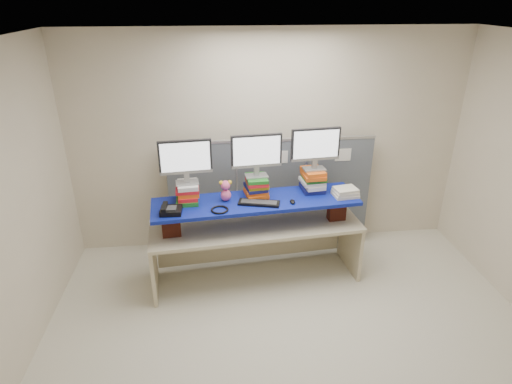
{
  "coord_description": "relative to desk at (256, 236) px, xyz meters",
  "views": [
    {
      "loc": [
        -0.72,
        -3.14,
        3.12
      ],
      "look_at": [
        -0.26,
        1.1,
        1.14
      ],
      "focal_mm": 30.0,
      "sensor_mm": 36.0,
      "label": 1
    }
  ],
  "objects": [
    {
      "name": "book_stack_left",
      "position": [
        -0.75,
        0.05,
        0.57
      ],
      "size": [
        0.26,
        0.31,
        0.22
      ],
      "color": "#1D701F",
      "rests_on": "blue_board"
    },
    {
      "name": "keyboard",
      "position": [
        0.02,
        -0.1,
        0.47
      ],
      "size": [
        0.47,
        0.26,
        0.03
      ],
      "rotation": [
        0.0,
        0.0,
        -0.25
      ],
      "color": "black",
      "rests_on": "blue_board"
    },
    {
      "name": "monitor_left",
      "position": [
        -0.74,
        0.05,
        0.96
      ],
      "size": [
        0.56,
        0.18,
        0.49
      ],
      "rotation": [
        0.0,
        0.0,
        0.09
      ],
      "color": "#95959A",
      "rests_on": "book_stack_left"
    },
    {
      "name": "cubicle_partition",
      "position": [
        0.26,
        0.68,
        0.19
      ],
      "size": [
        2.6,
        0.06,
        1.53
      ],
      "color": "#4B5159",
      "rests_on": "ground"
    },
    {
      "name": "brick_pier_left",
      "position": [
        -0.94,
        -0.14,
        0.28
      ],
      "size": [
        0.21,
        0.13,
        0.27
      ],
      "primitive_type": "cube",
      "rotation": [
        0.0,
        0.0,
        0.09
      ],
      "color": "maroon",
      "rests_on": "desk"
    },
    {
      "name": "blue_board",
      "position": [
        0.0,
        0.0,
        0.44
      ],
      "size": [
        2.33,
        0.78,
        0.04
      ],
      "primitive_type": "cube",
      "rotation": [
        0.0,
        0.0,
        0.09
      ],
      "color": "#0A1286",
      "rests_on": "brick_pier_left"
    },
    {
      "name": "room",
      "position": [
        0.26,
        -1.1,
        0.82
      ],
      "size": [
        5.0,
        4.0,
        2.8
      ],
      "color": "beige",
      "rests_on": "ground"
    },
    {
      "name": "binder_stack",
      "position": [
        1.02,
        0.0,
        0.51
      ],
      "size": [
        0.3,
        0.25,
        0.1
      ],
      "rotation": [
        0.0,
        0.0,
        0.14
      ],
      "color": "beige",
      "rests_on": "blue_board"
    },
    {
      "name": "book_stack_right",
      "position": [
        0.68,
        0.19,
        0.59
      ],
      "size": [
        0.29,
        0.32,
        0.26
      ],
      "color": "#12154F",
      "rests_on": "blue_board"
    },
    {
      "name": "book_stack_center",
      "position": [
        0.02,
        0.13,
        0.58
      ],
      "size": [
        0.28,
        0.33,
        0.23
      ],
      "color": "#DD5814",
      "rests_on": "blue_board"
    },
    {
      "name": "desk_phone",
      "position": [
        -0.92,
        -0.21,
        0.49
      ],
      "size": [
        0.23,
        0.21,
        0.09
      ],
      "rotation": [
        0.0,
        0.0,
        -0.04
      ],
      "color": "black",
      "rests_on": "blue_board"
    },
    {
      "name": "mouse",
      "position": [
        0.39,
        -0.11,
        0.48
      ],
      "size": [
        0.06,
        0.1,
        0.03
      ],
      "primitive_type": "ellipsoid",
      "rotation": [
        0.0,
        0.0,
        -0.0
      ],
      "color": "black",
      "rests_on": "blue_board"
    },
    {
      "name": "monitor_center",
      "position": [
        0.02,
        0.12,
        0.97
      ],
      "size": [
        0.56,
        0.18,
        0.49
      ],
      "rotation": [
        0.0,
        0.0,
        0.09
      ],
      "color": "#95959A",
      "rests_on": "book_stack_center"
    },
    {
      "name": "plush_toy",
      "position": [
        -0.33,
        0.03,
        0.58
      ],
      "size": [
        0.14,
        0.11,
        0.24
      ],
      "rotation": [
        0.0,
        0.0,
        -0.09
      ],
      "color": "#EF5B92",
      "rests_on": "blue_board"
    },
    {
      "name": "desk",
      "position": [
        0.0,
        0.0,
        0.0
      ],
      "size": [
        2.45,
        0.92,
        0.73
      ],
      "rotation": [
        0.0,
        0.0,
        0.09
      ],
      "color": "beige",
      "rests_on": "ground"
    },
    {
      "name": "monitor_right",
      "position": [
        0.69,
        0.18,
        1.0
      ],
      "size": [
        0.56,
        0.18,
        0.49
      ],
      "rotation": [
        0.0,
        0.0,
        0.09
      ],
      "color": "#95959A",
      "rests_on": "book_stack_right"
    },
    {
      "name": "brick_pier_right",
      "position": [
        0.94,
        0.04,
        0.28
      ],
      "size": [
        0.21,
        0.13,
        0.27
      ],
      "primitive_type": "cube",
      "rotation": [
        0.0,
        0.0,
        0.09
      ],
      "color": "maroon",
      "rests_on": "desk"
    },
    {
      "name": "headset",
      "position": [
        -0.41,
        -0.21,
        0.47
      ],
      "size": [
        0.22,
        0.22,
        0.02
      ],
      "primitive_type": "torus",
      "rotation": [
        0.0,
        0.0,
        -0.15
      ],
      "color": "black",
      "rests_on": "blue_board"
    }
  ]
}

